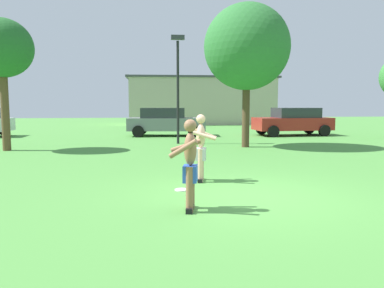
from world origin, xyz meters
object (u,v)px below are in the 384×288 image
(car_gray_mid_lot, at_px, (166,121))
(tree_behind_players, at_px, (247,47))
(car_red_far_end, at_px, (293,121))
(lamp_post, at_px, (178,76))
(player_near, at_px, (190,164))
(tree_left_field, at_px, (2,49))
(player_in_gray, at_px, (201,146))
(frisbee, at_px, (181,190))

(car_gray_mid_lot, distance_m, tree_behind_players, 7.41)
(car_red_far_end, height_order, lamp_post, lamp_post)
(car_red_far_end, bearing_deg, player_near, -117.17)
(player_near, xyz_separation_m, lamp_post, (0.63, 10.98, 2.22))
(player_near, distance_m, car_gray_mid_lot, 15.16)
(player_near, relative_size, tree_behind_players, 0.27)
(car_red_far_end, relative_size, lamp_post, 0.91)
(player_near, bearing_deg, tree_left_field, 124.28)
(player_in_gray, distance_m, tree_left_field, 10.04)
(frisbee, bearing_deg, tree_left_field, 129.27)
(car_red_far_end, height_order, tree_behind_players, tree_behind_players)
(car_gray_mid_lot, distance_m, tree_left_field, 9.36)
(tree_behind_players, bearing_deg, frisbee, -113.62)
(frisbee, bearing_deg, player_near, -89.27)
(tree_left_field, bearing_deg, player_near, -55.72)
(lamp_post, bearing_deg, car_gray_mid_lot, 95.16)
(car_red_far_end, relative_size, tree_left_field, 0.86)
(lamp_post, bearing_deg, player_near, -93.29)
(player_in_gray, height_order, car_red_far_end, player_in_gray)
(car_red_far_end, relative_size, tree_behind_players, 0.74)
(player_in_gray, bearing_deg, player_near, -102.18)
(player_in_gray, distance_m, frisbee, 1.38)
(player_in_gray, xyz_separation_m, car_red_far_end, (6.97, 12.13, -0.02))
(car_gray_mid_lot, bearing_deg, frisbee, -91.15)
(player_in_gray, bearing_deg, tree_behind_players, 67.42)
(player_in_gray, relative_size, lamp_post, 0.33)
(frisbee, distance_m, tree_left_field, 10.62)
(player_in_gray, bearing_deg, lamp_post, 89.38)
(tree_left_field, bearing_deg, frisbee, -50.73)
(car_gray_mid_lot, relative_size, car_red_far_end, 1.01)
(tree_behind_players, bearing_deg, player_near, -109.91)
(car_gray_mid_lot, xyz_separation_m, tree_left_field, (-6.53, -5.95, 3.09))
(player_near, distance_m, lamp_post, 11.22)
(frisbee, xyz_separation_m, tree_left_field, (-6.25, 7.65, 3.90))
(tree_behind_players, bearing_deg, player_in_gray, -112.58)
(lamp_post, bearing_deg, frisbee, -93.95)
(player_near, height_order, tree_left_field, tree_left_field)
(car_gray_mid_lot, bearing_deg, tree_behind_players, -61.87)
(car_red_far_end, xyz_separation_m, tree_behind_players, (-4.13, -5.31, 3.33))
(lamp_post, bearing_deg, tree_behind_players, -31.15)
(player_in_gray, distance_m, car_gray_mid_lot, 12.66)
(player_near, xyz_separation_m, car_gray_mid_lot, (0.25, 15.16, -0.01))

